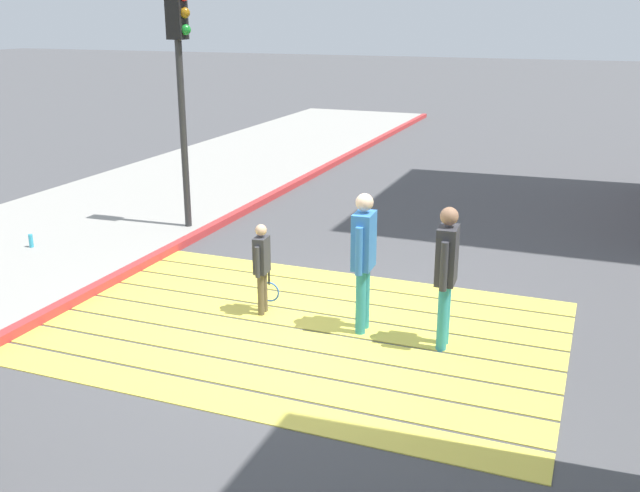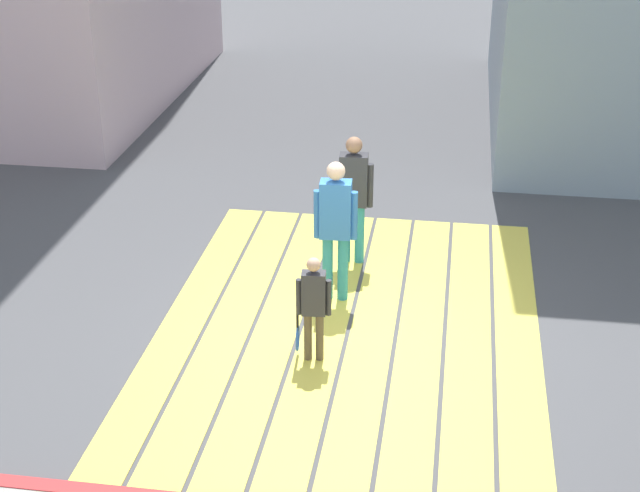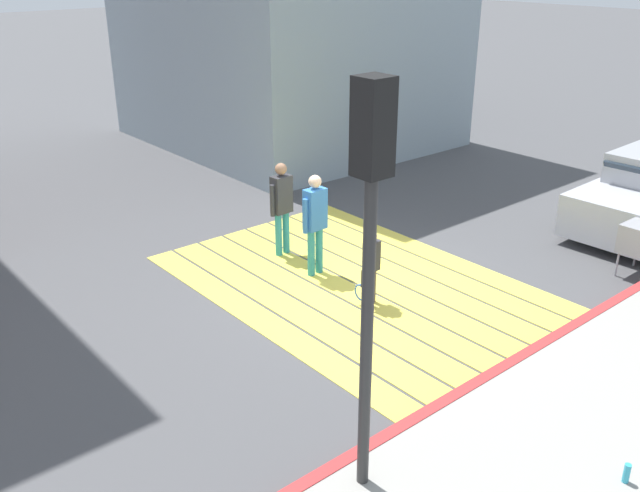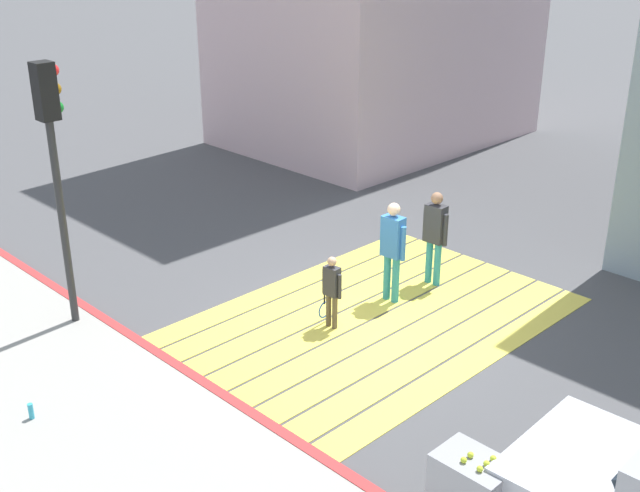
% 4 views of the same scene
% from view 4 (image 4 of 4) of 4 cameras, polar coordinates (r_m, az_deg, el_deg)
% --- Properties ---
extents(ground_plane, '(120.00, 120.00, 0.00)m').
position_cam_4_polar(ground_plane, '(13.26, 3.85, -5.22)').
color(ground_plane, '#4C4C4F').
extents(crosswalk_stripes, '(6.40, 4.35, 0.01)m').
position_cam_4_polar(crosswalk_stripes, '(13.25, 3.85, -5.20)').
color(crosswalk_stripes, '#EAD64C').
rests_on(crosswalk_stripes, ground).
extents(sidewalk_west, '(4.80, 40.00, 0.12)m').
position_cam_4_polar(sidewalk_west, '(10.37, -18.00, -15.03)').
color(sidewalk_west, '#9E9B93').
rests_on(sidewalk_west, ground).
extents(curb_painted, '(0.16, 40.00, 0.13)m').
position_cam_4_polar(curb_painted, '(11.32, -7.35, -10.38)').
color(curb_painted, '#BC3333').
rests_on(curb_painted, ground).
extents(traffic_light_corner, '(0.39, 0.28, 4.24)m').
position_cam_4_polar(traffic_light_corner, '(12.51, -18.43, 6.90)').
color(traffic_light_corner, '#2D2D2D').
rests_on(traffic_light_corner, ground).
extents(tennis_ball_cart, '(0.56, 0.80, 1.02)m').
position_cam_4_polar(tennis_ball_cart, '(8.93, 10.79, -15.98)').
color(tennis_ball_cart, '#99999E').
rests_on(tennis_ball_cart, ground).
extents(water_bottle, '(0.07, 0.07, 0.22)m').
position_cam_4_polar(water_bottle, '(11.24, -19.86, -10.99)').
color(water_bottle, '#33A5BF').
rests_on(water_bottle, sidewalk_west).
extents(pedestrian_adult_lead, '(0.24, 0.52, 1.78)m').
position_cam_4_polar(pedestrian_adult_lead, '(13.45, 5.18, 0.07)').
color(pedestrian_adult_lead, teal).
rests_on(pedestrian_adult_lead, ground).
extents(pedestrian_adult_trailing, '(0.24, 0.51, 1.73)m').
position_cam_4_polar(pedestrian_adult_trailing, '(14.17, 8.18, 1.02)').
color(pedestrian_adult_trailing, teal).
rests_on(pedestrian_adult_trailing, ground).
extents(pedestrian_child_with_racket, '(0.29, 0.39, 1.24)m').
position_cam_4_polar(pedestrian_child_with_racket, '(12.68, 0.82, -3.04)').
color(pedestrian_child_with_racket, brown).
rests_on(pedestrian_child_with_racket, ground).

